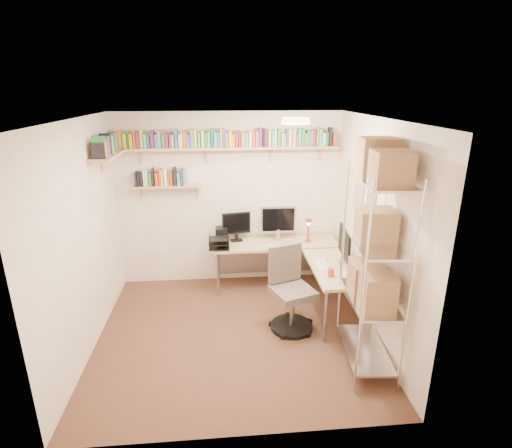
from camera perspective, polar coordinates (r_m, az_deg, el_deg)
The scene contains 6 objects.
ground at distance 4.97m, azimuth -3.06°, elevation -15.35°, with size 3.20×3.20×0.00m, color #472D1E.
room_shell at distance 4.30m, azimuth -3.36°, elevation 2.02°, with size 3.24×3.04×2.52m.
wall_shelves at distance 5.47m, azimuth -8.34°, elevation 10.63°, with size 3.12×1.09×0.80m.
corner_desk at distance 5.55m, azimuth 3.61°, elevation -3.55°, with size 1.84×1.75×1.19m.
office_chair at distance 4.90m, azimuth 4.90°, elevation -10.02°, with size 0.58×0.59×1.03m.
wire_rack at distance 4.00m, azimuth 16.80°, elevation -1.36°, with size 0.52×0.94×2.35m.
Camera 1 is at (-0.11, -4.12, 2.78)m, focal length 28.00 mm.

